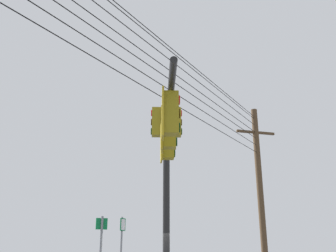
% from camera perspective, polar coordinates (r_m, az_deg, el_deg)
% --- Properties ---
extents(signal_mast_assembly, '(4.48, 3.59, 6.34)m').
position_cam_1_polar(signal_mast_assembly, '(9.98, -0.11, -3.90)').
color(signal_mast_assembly, black).
rests_on(signal_mast_assembly, ground).
extents(utility_pole_wooden, '(1.77, 1.47, 9.24)m').
position_cam_1_polar(utility_pole_wooden, '(19.69, 13.92, -9.95)').
color(utility_pole_wooden, '#4C3823').
rests_on(utility_pole_wooden, ground).
extents(overhead_wire_span, '(20.34, 1.82, 2.60)m').
position_cam_1_polar(overhead_wire_span, '(11.58, -2.62, 10.43)').
color(overhead_wire_span, black).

